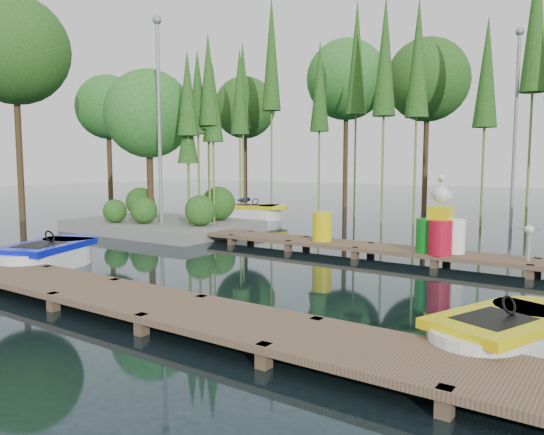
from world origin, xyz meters
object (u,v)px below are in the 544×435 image
Objects in this scene: island at (160,141)px; boat_blue at (48,257)px; boat_yellow_far at (253,212)px; drum_cluster at (440,230)px; yellow_barrel at (322,226)px.

island is 7.67m from boat_blue.
drum_cluster is (9.86, -5.75, 0.54)m from boat_yellow_far.
boat_yellow_far is at bearing 149.76° from drum_cluster.
drum_cluster is at bearing -5.19° from island.
drum_cluster is (3.27, -0.15, 0.14)m from yellow_barrel.
island is 5.62m from boat_yellow_far.
island is 10.66m from drum_cluster.
drum_cluster is at bearing -2.62° from yellow_barrel.
island reaches higher than yellow_barrel.
yellow_barrel is 0.43× the size of drum_cluster.
boat_blue is 9.19m from drum_cluster.
island is 7.55m from yellow_barrel.
drum_cluster is (7.35, 5.49, 0.57)m from boat_blue.
boat_blue is 11.51m from boat_yellow_far.
boat_yellow_far is at bearing 84.06° from island.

